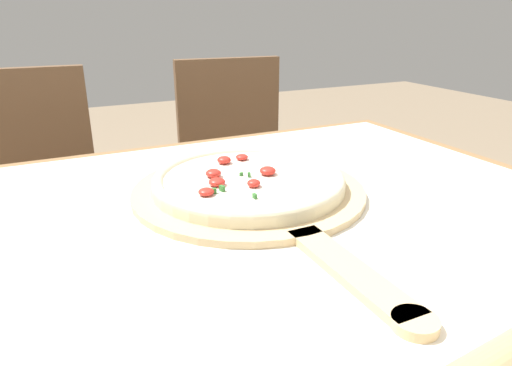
# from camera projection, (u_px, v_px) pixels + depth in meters

# --- Properties ---
(dining_table) EXTENTS (1.22, 1.04, 0.75)m
(dining_table) POSITION_uv_depth(u_px,v_px,m) (266.00, 289.00, 0.72)
(dining_table) COLOR olive
(dining_table) RESTS_ON ground_plane
(towel_cloth) EXTENTS (1.14, 0.96, 0.00)m
(towel_cloth) POSITION_uv_depth(u_px,v_px,m) (266.00, 228.00, 0.69)
(towel_cloth) COLOR white
(towel_cloth) RESTS_ON dining_table
(pizza_peel) EXTENTS (0.41, 0.63, 0.01)m
(pizza_peel) POSITION_uv_depth(u_px,v_px,m) (254.00, 195.00, 0.79)
(pizza_peel) COLOR #D6B784
(pizza_peel) RESTS_ON towel_cloth
(pizza) EXTENTS (0.34, 0.34, 0.03)m
(pizza) POSITION_uv_depth(u_px,v_px,m) (248.00, 180.00, 0.80)
(pizza) COLOR beige
(pizza) RESTS_ON pizza_peel
(chair_left) EXTENTS (0.42, 0.42, 0.90)m
(chair_left) POSITION_uv_depth(u_px,v_px,m) (35.00, 199.00, 1.38)
(chair_left) COLOR brown
(chair_left) RESTS_ON ground_plane
(chair_right) EXTENTS (0.44, 0.44, 0.90)m
(chair_right) POSITION_uv_depth(u_px,v_px,m) (237.00, 168.00, 1.65)
(chair_right) COLOR brown
(chair_right) RESTS_ON ground_plane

